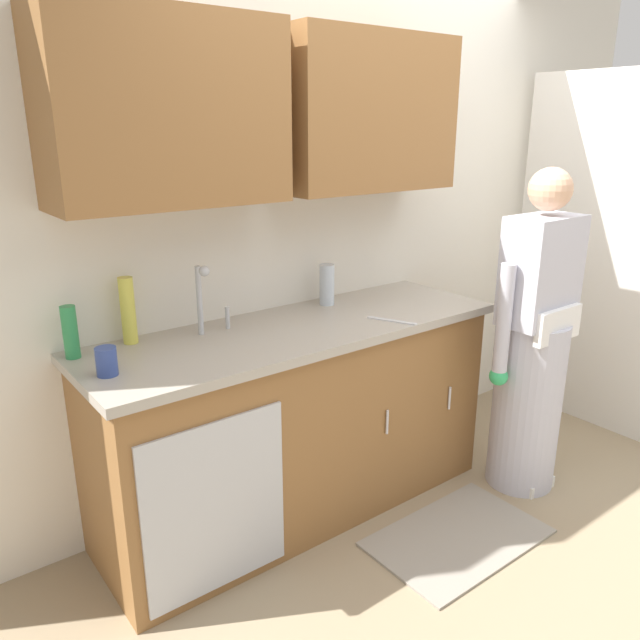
# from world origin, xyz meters

# --- Properties ---
(ground_plane) EXTENTS (9.00, 9.00, 0.00)m
(ground_plane) POSITION_xyz_m (0.00, 0.00, 0.00)
(ground_plane) COLOR #998466
(kitchen_wall_with_uppers) EXTENTS (4.80, 0.44, 2.70)m
(kitchen_wall_with_uppers) POSITION_xyz_m (-0.14, 0.99, 1.48)
(kitchen_wall_with_uppers) COLOR silver
(kitchen_wall_with_uppers) RESTS_ON ground
(closet_door_panel) EXTENTS (0.04, 1.10, 2.10)m
(closet_door_panel) POSITION_xyz_m (1.45, 0.40, 1.05)
(closet_door_panel) COLOR silver
(closet_door_panel) RESTS_ON ground
(counter_cabinet) EXTENTS (1.90, 0.62, 0.90)m
(counter_cabinet) POSITION_xyz_m (-0.55, 0.70, 0.45)
(counter_cabinet) COLOR brown
(counter_cabinet) RESTS_ON ground
(countertop) EXTENTS (1.96, 0.66, 0.04)m
(countertop) POSITION_xyz_m (-0.55, 0.70, 0.92)
(countertop) COLOR #A8A093
(countertop) RESTS_ON counter_cabinet
(sink) EXTENTS (0.50, 0.36, 0.35)m
(sink) POSITION_xyz_m (-0.91, 0.71, 0.93)
(sink) COLOR #B7BABF
(sink) RESTS_ON counter_cabinet
(person_at_sink) EXTENTS (0.55, 0.34, 1.62)m
(person_at_sink) POSITION_xyz_m (0.51, 0.17, 0.69)
(person_at_sink) COLOR white
(person_at_sink) RESTS_ON ground
(floor_mat) EXTENTS (0.80, 0.50, 0.01)m
(floor_mat) POSITION_xyz_m (-0.12, 0.05, 0.01)
(floor_mat) COLOR gray
(floor_mat) RESTS_ON ground
(bottle_cleaner_spray) EXTENTS (0.06, 0.06, 0.28)m
(bottle_cleaner_spray) POSITION_xyz_m (-1.23, 0.93, 1.08)
(bottle_cleaner_spray) COLOR #D8D14C
(bottle_cleaner_spray) RESTS_ON countertop
(bottle_dish_liquid) EXTENTS (0.06, 0.06, 0.21)m
(bottle_dish_liquid) POSITION_xyz_m (-1.47, 0.90, 1.04)
(bottle_dish_liquid) COLOR #2D8C4C
(bottle_dish_liquid) RESTS_ON countertop
(bottle_soap) EXTENTS (0.07, 0.07, 0.20)m
(bottle_soap) POSITION_xyz_m (-0.23, 0.88, 1.04)
(bottle_soap) COLOR silver
(bottle_soap) RESTS_ON countertop
(cup_by_sink) EXTENTS (0.08, 0.08, 0.11)m
(cup_by_sink) POSITION_xyz_m (-1.42, 0.65, 0.99)
(cup_by_sink) COLOR #33478C
(cup_by_sink) RESTS_ON countertop
(knife_on_counter) EXTENTS (0.12, 0.23, 0.01)m
(knife_on_counter) POSITION_xyz_m (-0.17, 0.48, 0.94)
(knife_on_counter) COLOR silver
(knife_on_counter) RESTS_ON countertop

